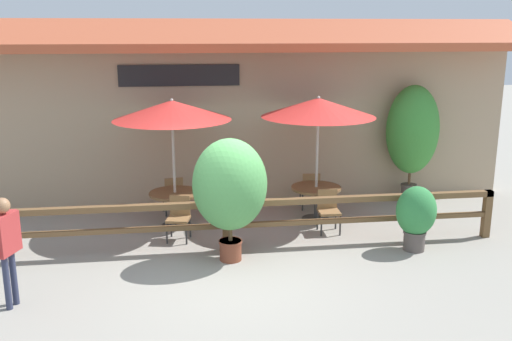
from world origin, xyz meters
TOP-DOWN VIEW (x-y plane):
  - ground_plane at (0.00, 0.00)m, footprint 60.00×60.00m
  - building_facade at (-0.00, 4.10)m, footprint 14.28×1.49m
  - patio_railing at (0.00, 1.05)m, footprint 10.40×0.14m
  - patio_umbrella_near at (-0.94, 2.53)m, footprint 2.37×2.37m
  - dining_table_near at (-0.94, 2.53)m, footprint 1.07×1.07m
  - chair_near_streetside at (-0.87, 1.73)m, footprint 0.50×0.50m
  - chair_near_wallside at (-0.98, 3.32)m, footprint 0.48×0.48m
  - patio_umbrella_middle at (2.05, 2.53)m, footprint 2.37×2.37m
  - dining_table_middle at (2.05, 2.53)m, footprint 1.07×1.07m
  - chair_middle_streetside at (2.12, 1.77)m, footprint 0.44×0.44m
  - chair_middle_wallside at (2.11, 3.29)m, footprint 0.45×0.45m
  - potted_plant_broad_leaf at (3.45, 0.57)m, footprint 0.74×0.67m
  - potted_plant_tall_tropical at (0.03, 0.58)m, footprint 1.30×1.17m
  - potted_plant_entrance_palm at (4.57, 3.55)m, footprint 1.22×1.10m
  - pedestrian at (-3.34, -0.74)m, footprint 0.34×0.56m

SIDE VIEW (x-z plane):
  - ground_plane at x=0.00m, z-range 0.00..0.00m
  - chair_near_streetside at x=-0.87m, z-range 0.05..0.91m
  - chair_near_wallside at x=-0.98m, z-range 0.05..0.91m
  - chair_middle_streetside at x=2.12m, z-range 0.05..0.91m
  - chair_middle_wallside at x=2.11m, z-range 0.05..0.91m
  - dining_table_near at x=-0.94m, z-range 0.22..0.95m
  - dining_table_middle at x=2.05m, z-range 0.22..0.95m
  - patio_railing at x=0.00m, z-range 0.22..1.17m
  - potted_plant_broad_leaf at x=3.45m, z-range 0.08..1.31m
  - pedestrian at x=-3.34m, z-range 0.24..1.92m
  - potted_plant_tall_tropical at x=0.03m, z-range 0.26..2.46m
  - potted_plant_entrance_palm at x=4.57m, z-range 0.32..3.08m
  - building_facade at x=0.00m, z-range 0.05..4.28m
  - patio_umbrella_near at x=-0.94m, z-range 1.10..3.76m
  - patio_umbrella_middle at x=2.05m, z-range 1.10..3.76m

